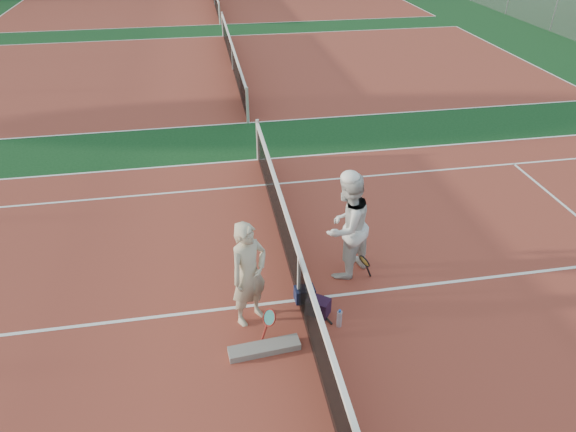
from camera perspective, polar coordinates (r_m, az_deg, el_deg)
The scene contains 15 objects.
ground at distance 8.88m, azimuth 1.18°, elevation -9.34°, with size 130.00×130.00×0.00m, color #0E3516.
court_main at distance 8.88m, azimuth 1.18°, elevation -9.32°, with size 23.77×10.97×0.01m, color maroon.
court_far_a at distance 20.88m, azimuth -6.13°, elevation 15.88°, with size 23.77×10.97×0.01m, color maroon.
court_far_b at distance 34.03m, azimuth -8.15°, elevation 22.22°, with size 23.77×10.97×0.01m, color maroon.
net_main at distance 8.55m, azimuth 1.22°, elevation -6.79°, with size 0.10×10.98×1.02m, color black, non-canonical shape.
net_far_a at distance 20.74m, azimuth -6.21°, elevation 17.22°, with size 0.10×10.98×1.02m, color black, non-canonical shape.
player_a at distance 7.98m, azimuth -4.37°, elevation -6.45°, with size 0.67×0.44×1.83m, color #BEB193.
player_b at distance 8.94m, azimuth 6.53°, elevation -1.14°, with size 0.98×0.76×2.01m, color silver.
racket_red at distance 8.07m, azimuth -2.07°, elevation -11.99°, with size 0.30×0.27×0.55m, color maroon, non-canonical shape.
racket_black_held at distance 9.20m, azimuth 8.42°, elevation -5.75°, with size 0.28×0.27×0.56m, color black, non-canonical shape.
racket_spare at distance 8.69m, azimuth 2.87°, elevation -10.00°, with size 0.60×0.27×0.12m, color black, non-canonical shape.
sports_bag_navy at distance 8.80m, azimuth 1.85°, elevation -8.67°, with size 0.33×0.23×0.26m, color black.
sports_bag_purple at distance 8.56m, azimuth 3.38°, elevation -10.00°, with size 0.36×0.25×0.30m, color black.
net_cover_canvas at distance 8.03m, azimuth -2.64°, elevation -14.47°, with size 1.09×0.25×0.11m, color slate.
water_bottle at distance 8.37m, azimuth 5.72°, elevation -11.32°, with size 0.09×0.09×0.30m, color #AEC4DD.
Camera 1 is at (-1.32, -6.48, 5.93)m, focal length 32.00 mm.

